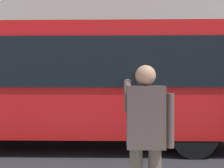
% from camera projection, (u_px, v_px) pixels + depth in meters
% --- Properties ---
extents(ground_plane, '(60.00, 60.00, 0.00)m').
position_uv_depth(ground_plane, '(135.00, 142.00, 7.19)').
color(ground_plane, '#232326').
extents(building_facade_far, '(28.00, 1.55, 12.00)m').
position_uv_depth(building_facade_far, '(127.00, 1.00, 13.93)').
color(building_facade_far, beige).
rests_on(building_facade_far, ground_plane).
extents(red_bus, '(9.05, 2.54, 3.08)m').
position_uv_depth(red_bus, '(66.00, 81.00, 6.84)').
color(red_bus, red).
rests_on(red_bus, ground_plane).
extents(pedestrian_photographer, '(0.53, 0.52, 1.70)m').
position_uv_depth(pedestrian_photographer, '(146.00, 131.00, 2.79)').
color(pedestrian_photographer, '#4C4238').
rests_on(pedestrian_photographer, sidewalk_curb).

